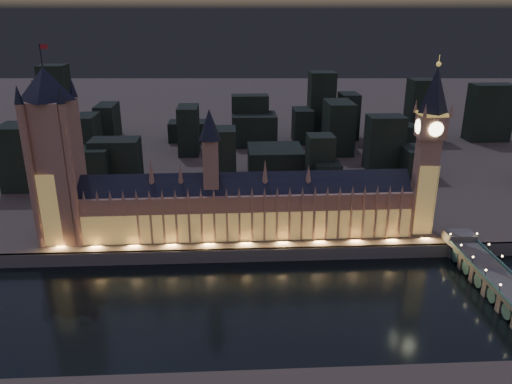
{
  "coord_description": "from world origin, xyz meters",
  "views": [
    {
      "loc": [
        -9.36,
        -219.11,
        138.97
      ],
      "look_at": [
        5.0,
        55.0,
        38.0
      ],
      "focal_mm": 35.0,
      "sensor_mm": 36.0,
      "label": 1
    }
  ],
  "objects_px": {
    "westminster_bridge": "(499,286)",
    "victoria_tower": "(54,148)",
    "elizabeth_tower": "(430,138)",
    "palace_of_westminster": "(244,206)"
  },
  "relations": [
    {
      "from": "westminster_bridge",
      "to": "victoria_tower",
      "type": "bearing_deg",
      "value": 164.54
    },
    {
      "from": "victoria_tower",
      "to": "westminster_bridge",
      "type": "xyz_separation_m",
      "value": [
        236.45,
        -65.38,
        -58.24
      ]
    },
    {
      "from": "elizabeth_tower",
      "to": "westminster_bridge",
      "type": "height_order",
      "value": "elizabeth_tower"
    },
    {
      "from": "westminster_bridge",
      "to": "palace_of_westminster",
      "type": "bearing_deg",
      "value": 153.12
    },
    {
      "from": "elizabeth_tower",
      "to": "palace_of_westminster",
      "type": "bearing_deg",
      "value": -179.91
    },
    {
      "from": "palace_of_westminster",
      "to": "victoria_tower",
      "type": "distance_m",
      "value": 114.3
    },
    {
      "from": "victoria_tower",
      "to": "westminster_bridge",
      "type": "distance_m",
      "value": 252.14
    },
    {
      "from": "elizabeth_tower",
      "to": "victoria_tower",
      "type": "bearing_deg",
      "value": -180.0
    },
    {
      "from": "elizabeth_tower",
      "to": "westminster_bridge",
      "type": "xyz_separation_m",
      "value": [
        18.45,
        -65.38,
        -61.59
      ]
    },
    {
      "from": "victoria_tower",
      "to": "elizabeth_tower",
      "type": "relative_size",
      "value": 1.06
    }
  ]
}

